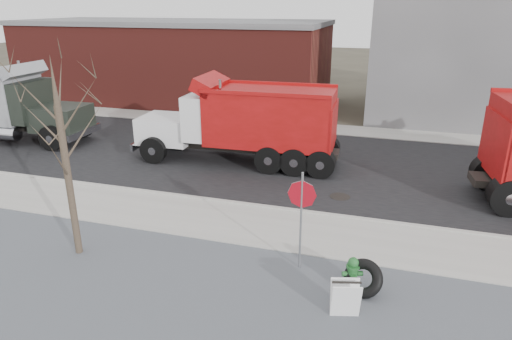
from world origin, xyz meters
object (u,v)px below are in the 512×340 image
(dump_truck_grey, at_px, (0,101))
(dump_truck_red_b, at_px, (245,120))
(stop_sign, at_px, (302,204))
(truck_tire, at_px, (363,278))
(fire_hydrant, at_px, (352,275))
(sandwich_board, at_px, (345,299))

(dump_truck_grey, bearing_deg, dump_truck_red_b, -1.75)
(stop_sign, bearing_deg, truck_tire, 1.36)
(dump_truck_grey, bearing_deg, fire_hydrant, -25.93)
(stop_sign, bearing_deg, sandwich_board, -27.73)
(truck_tire, distance_m, stop_sign, 2.20)
(fire_hydrant, relative_size, truck_tire, 0.82)
(sandwich_board, bearing_deg, fire_hydrant, 72.48)
(stop_sign, distance_m, sandwich_board, 2.45)
(dump_truck_grey, bearing_deg, truck_tire, -25.81)
(fire_hydrant, height_order, truck_tire, fire_hydrant)
(fire_hydrant, relative_size, dump_truck_red_b, 0.10)
(stop_sign, distance_m, dump_truck_grey, 17.80)
(stop_sign, bearing_deg, dump_truck_grey, 178.70)
(sandwich_board, relative_size, dump_truck_grey, 0.10)
(truck_tire, xyz_separation_m, sandwich_board, (-0.29, -0.96, 0.05))
(truck_tire, bearing_deg, sandwich_board, -106.79)
(sandwich_board, bearing_deg, stop_sign, 114.34)
(sandwich_board, height_order, dump_truck_grey, dump_truck_grey)
(fire_hydrant, height_order, dump_truck_grey, dump_truck_grey)
(stop_sign, relative_size, sandwich_board, 3.04)
(fire_hydrant, distance_m, stop_sign, 2.01)
(fire_hydrant, height_order, dump_truck_red_b, dump_truck_red_b)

